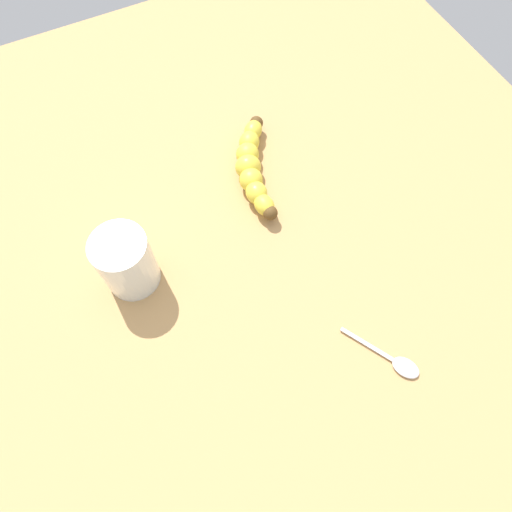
# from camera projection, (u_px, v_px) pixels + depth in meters

# --- Properties ---
(wooden_tabletop) EXTENTS (1.20, 1.20, 0.03)m
(wooden_tabletop) POSITION_uv_depth(u_px,v_px,m) (226.00, 273.00, 0.68)
(wooden_tabletop) COLOR tan
(wooden_tabletop) RESTS_ON ground
(banana) EXTENTS (0.18, 0.09, 0.04)m
(banana) POSITION_uv_depth(u_px,v_px,m) (253.00, 167.00, 0.72)
(banana) COLOR gold
(banana) RESTS_ON wooden_tabletop
(smoothie_glass) EXTENTS (0.07, 0.07, 0.10)m
(smoothie_glass) POSITION_uv_depth(u_px,v_px,m) (126.00, 262.00, 0.61)
(smoothie_glass) COLOR silver
(smoothie_glass) RESTS_ON wooden_tabletop
(teaspoon) EXTENTS (0.10, 0.07, 0.01)m
(teaspoon) POSITION_uv_depth(u_px,v_px,m) (401.00, 365.00, 0.60)
(teaspoon) COLOR silver
(teaspoon) RESTS_ON wooden_tabletop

